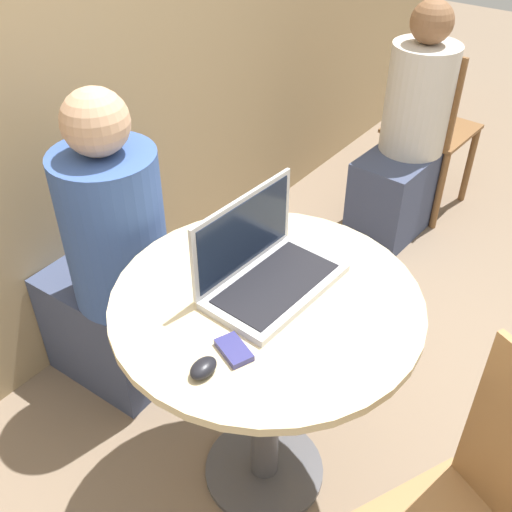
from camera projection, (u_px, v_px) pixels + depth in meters
The scene contains 8 objects.
ground_plane at pixel (264, 470), 2.02m from camera, with size 12.00×12.00×0.00m, color #7F6B56.
round_table at pixel (266, 349), 1.66m from camera, with size 0.82×0.82×0.78m.
laptop at pixel (264, 267), 1.56m from camera, with size 0.39×0.24×0.24m.
cell_phone at pixel (234, 350), 1.39m from camera, with size 0.09×0.11×0.02m.
computer_mouse at pixel (203, 368), 1.34m from camera, with size 0.07×0.05×0.03m.
person_seated at pixel (112, 276), 2.07m from camera, with size 0.33×0.51×1.18m.
chair_background at pixel (426, 129), 3.04m from camera, with size 0.42×0.42×0.90m.
person_background at pixel (406, 145), 2.89m from camera, with size 0.49×0.32×1.13m.
Camera 1 is at (-0.95, -0.68, 1.80)m, focal length 42.00 mm.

